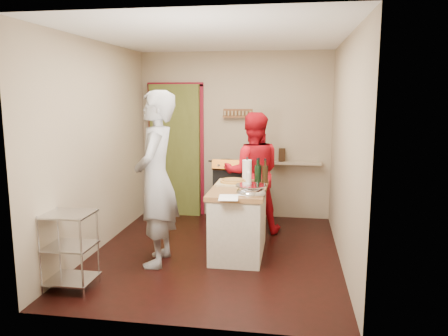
{
  "coord_description": "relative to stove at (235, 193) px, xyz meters",
  "views": [
    {
      "loc": [
        0.91,
        -5.08,
        1.96
      ],
      "look_at": [
        0.1,
        0.0,
        1.08
      ],
      "focal_mm": 35.0,
      "sensor_mm": 36.0,
      "label": 1
    }
  ],
  "objects": [
    {
      "name": "right_wall",
      "position": [
        1.45,
        -1.42,
        0.85
      ],
      "size": [
        0.04,
        3.5,
        2.6
      ],
      "primitive_type": "cube",
      "color": "tan",
      "rests_on": "ground"
    },
    {
      "name": "person_stripe",
      "position": [
        -0.66,
        -1.83,
        0.55
      ],
      "size": [
        0.54,
        0.76,
        2.0
      ],
      "primitive_type": "imported",
      "rotation": [
        0.0,
        0.0,
        -1.49
      ],
      "color": "#A8A8AD",
      "rests_on": "ground"
    },
    {
      "name": "left_wall",
      "position": [
        -1.55,
        -1.42,
        0.85
      ],
      "size": [
        0.04,
        3.5,
        2.6
      ],
      "primitive_type": "cube",
      "color": "tan",
      "rests_on": "ground"
    },
    {
      "name": "floor",
      "position": [
        -0.05,
        -1.42,
        -0.45
      ],
      "size": [
        3.5,
        3.5,
        0.0
      ],
      "primitive_type": "plane",
      "color": "black",
      "rests_on": "ground"
    },
    {
      "name": "ceiling",
      "position": [
        -0.05,
        -1.42,
        2.16
      ],
      "size": [
        3.0,
        3.5,
        0.02
      ],
      "primitive_type": "cube",
      "color": "white",
      "rests_on": "back_wall"
    },
    {
      "name": "wire_shelving",
      "position": [
        -1.33,
        -2.62,
        -0.01
      ],
      "size": [
        0.48,
        0.4,
        0.8
      ],
      "color": "silver",
      "rests_on": "ground"
    },
    {
      "name": "island",
      "position": [
        0.24,
        -1.38,
        -0.0
      ],
      "size": [
        0.68,
        1.25,
        1.14
      ],
      "color": "beige",
      "rests_on": "ground"
    },
    {
      "name": "stove",
      "position": [
        0.0,
        0.0,
        0.0
      ],
      "size": [
        0.6,
        0.63,
        1.0
      ],
      "color": "black",
      "rests_on": "ground"
    },
    {
      "name": "back_wall",
      "position": [
        -0.69,
        0.36,
        0.68
      ],
      "size": [
        3.0,
        0.44,
        2.6
      ],
      "color": "tan",
      "rests_on": "ground"
    },
    {
      "name": "person_red",
      "position": [
        0.31,
        -0.46,
        0.4
      ],
      "size": [
        0.91,
        0.75,
        1.7
      ],
      "primitive_type": "imported",
      "rotation": [
        0.0,
        0.0,
        3.28
      ],
      "color": "#B80C17",
      "rests_on": "ground"
    }
  ]
}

